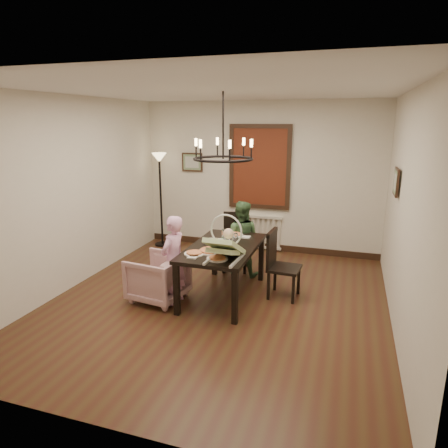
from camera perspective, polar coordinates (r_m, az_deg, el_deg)
The scene contains 17 objects.
room_shell at distance 5.53m, azimuth 0.23°, elevation 3.74°, with size 4.51×5.00×2.81m.
dining_table at distance 5.59m, azimuth -0.12°, elevation -3.99°, with size 0.90×1.59×0.75m.
chair_far at distance 6.63m, azimuth 1.61°, elevation -2.62°, with size 0.42×0.42×0.96m, color black, non-canonical shape.
chair_right at distance 5.68m, azimuth 8.65°, elevation -5.74°, with size 0.43×0.43×0.97m, color black, non-canonical shape.
armchair at distance 5.67m, azimuth -9.46°, elevation -7.57°, with size 0.69×0.71×0.64m, color #C99AA4.
elderly_woman at distance 5.48m, azimuth -7.24°, elevation -6.19°, with size 0.37×0.24×1.02m, color #E4A1C8.
seated_man at distance 6.41m, azimuth 2.43°, elevation -2.99°, with size 0.49×0.38×1.01m, color #41663D.
baby_bouncer at distance 4.96m, azimuth 0.11°, elevation -2.96°, with size 0.44×0.61×0.40m, color beige, non-canonical shape.
salad_bowl at distance 5.58m, azimuth -1.42°, elevation -2.67°, with size 0.34×0.34×0.08m, color white.
pizza_platter at distance 5.30m, azimuth -1.87°, elevation -3.85°, with size 0.33×0.33×0.04m, color tan.
drinking_glass at distance 5.56m, azimuth 0.32°, elevation -2.34°, with size 0.08×0.08×0.15m, color silver.
window_blinds at distance 7.50m, azimuth 5.10°, elevation 8.09°, with size 1.00×0.03×1.40m, color maroon.
radiator at distance 7.76m, azimuth 4.93°, elevation -1.10°, with size 0.92×0.12×0.62m, color silver, non-canonical shape.
picture_back at distance 7.91m, azimuth -4.57°, elevation 8.80°, with size 0.42×0.03×0.36m, color black.
picture_right at distance 5.80m, azimuth 23.38°, elevation 5.55°, with size 0.42×0.03×0.36m, color black.
floor_lamp at distance 7.96m, azimuth -9.00°, elevation 3.24°, with size 0.30×0.30×1.80m, color black, non-canonical shape.
chandelier at distance 5.32m, azimuth -0.13°, elevation 9.29°, with size 0.80×0.80×0.04m, color black.
Camera 1 is at (1.64, -4.81, 2.44)m, focal length 32.00 mm.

